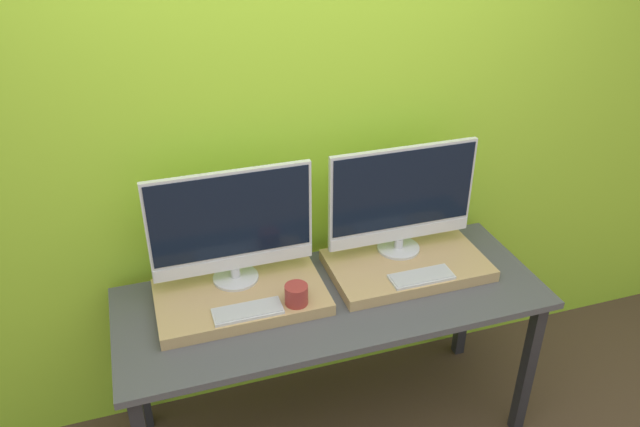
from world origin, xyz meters
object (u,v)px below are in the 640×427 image
Objects in this scene: keyboard_left at (248,311)px; monitor_right at (402,198)px; mug at (296,294)px; keyboard_right at (421,277)px; monitor_left at (232,225)px.

keyboard_left is 0.41× the size of monitor_right.
mug is (0.20, 0.00, 0.03)m from keyboard_left.
keyboard_left is at bearing 180.00° from keyboard_right.
mug is 0.54m from keyboard_right.
keyboard_left is 2.92× the size of mug.
monitor_right is at bearing 17.53° from keyboard_left.
mug is (0.20, -0.23, -0.22)m from monitor_left.
monitor_left is 2.44× the size of keyboard_right.
monitor_right is at bearing 90.00° from keyboard_right.
monitor_right is at bearing 0.00° from monitor_left.
monitor_right is 0.34m from keyboard_right.
keyboard_left is at bearing -162.47° from monitor_right.
keyboard_right is at bearing 0.00° from mug.
monitor_left is at bearing 162.47° from keyboard_right.
monitor_right is at bearing 23.27° from mug.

